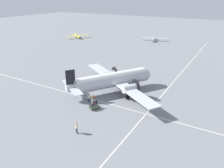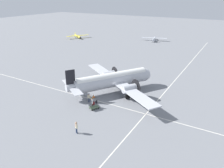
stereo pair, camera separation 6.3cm
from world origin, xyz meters
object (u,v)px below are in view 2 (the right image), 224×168
(ramp_agent, at_px, (92,101))
(light_aircraft_taxiing, at_px, (154,39))
(crew_foreground, at_px, (76,126))
(airliner_main, at_px, (114,80))
(suitcase_upright_spare, at_px, (97,102))
(baggage_cart, at_px, (94,107))
(light_aircraft_distant, at_px, (78,36))
(passenger_boarding, at_px, (89,97))
(traffic_cone, at_px, (94,96))
(suitcase_near_door, at_px, (94,103))

(ramp_agent, relative_size, light_aircraft_taxiing, 0.18)
(crew_foreground, bearing_deg, airliner_main, -54.78)
(ramp_agent, relative_size, suitcase_upright_spare, 3.21)
(airliner_main, distance_m, crew_foreground, 15.09)
(baggage_cart, relative_size, light_aircraft_distant, 0.22)
(crew_foreground, relative_size, ramp_agent, 0.97)
(suitcase_upright_spare, xyz_separation_m, baggage_cart, (1.86, 0.77, 0.00))
(passenger_boarding, xyz_separation_m, traffic_cone, (-1.97, -0.42, -0.75))
(suitcase_near_door, height_order, light_aircraft_taxiing, light_aircraft_taxiing)
(suitcase_upright_spare, bearing_deg, passenger_boarding, -78.41)
(suitcase_near_door, bearing_deg, baggage_cart, 37.81)
(airliner_main, xyz_separation_m, ramp_agent, (7.62, 0.13, -1.38))
(crew_foreground, relative_size, baggage_cart, 0.94)
(baggage_cart, xyz_separation_m, light_aircraft_taxiing, (-60.15, -11.49, 0.55))
(airliner_main, xyz_separation_m, passenger_boarding, (6.22, -1.56, -1.51))
(baggage_cart, bearing_deg, ramp_agent, 98.76)
(light_aircraft_taxiing, xyz_separation_m, traffic_cone, (56.60, 8.91, -0.54))
(ramp_agent, xyz_separation_m, suitcase_near_door, (-0.97, -0.41, -0.89))
(baggage_cart, bearing_deg, suitcase_near_door, 66.82)
(suitcase_upright_spare, height_order, light_aircraft_taxiing, light_aircraft_taxiing)
(ramp_agent, distance_m, suitcase_near_door, 1.38)
(crew_foreground, bearing_deg, ramp_agent, -46.10)
(baggage_cart, height_order, light_aircraft_taxiing, light_aircraft_taxiing)
(ramp_agent, height_order, suitcase_upright_spare, ramp_agent)
(traffic_cone, bearing_deg, light_aircraft_distant, -138.72)
(airliner_main, height_order, light_aircraft_taxiing, airliner_main)
(passenger_boarding, height_order, suitcase_near_door, passenger_boarding)
(traffic_cone, bearing_deg, baggage_cart, 36.05)
(ramp_agent, bearing_deg, baggage_cart, -145.27)
(suitcase_upright_spare, bearing_deg, light_aircraft_distant, -138.50)
(ramp_agent, xyz_separation_m, light_aircraft_taxiing, (-59.97, -11.01, -0.34))
(passenger_boarding, xyz_separation_m, baggage_cart, (1.57, 2.16, -0.76))
(suitcase_near_door, bearing_deg, ramp_agent, 22.97)
(suitcase_near_door, bearing_deg, light_aircraft_distant, -139.00)
(crew_foreground, bearing_deg, passenger_boarding, -39.08)
(passenger_boarding, bearing_deg, traffic_cone, 84.54)
(ramp_agent, xyz_separation_m, suitcase_upright_spare, (-1.68, -0.29, -0.89))
(suitcase_upright_spare, xyz_separation_m, light_aircraft_distant, (-46.91, -41.51, 0.54))
(airliner_main, bearing_deg, passenger_boarding, -161.36)
(suitcase_near_door, relative_size, light_aircraft_taxiing, 0.06)
(passenger_boarding, height_order, light_aircraft_distant, light_aircraft_distant)
(baggage_cart, relative_size, light_aircraft_taxiing, 0.19)
(passenger_boarding, height_order, ramp_agent, ramp_agent)
(passenger_boarding, distance_m, traffic_cone, 2.15)
(suitcase_near_door, bearing_deg, traffic_cone, -144.82)
(crew_foreground, height_order, light_aircraft_taxiing, light_aircraft_taxiing)
(crew_foreground, xyz_separation_m, suitcase_near_door, (-8.16, -2.78, -0.84))
(baggage_cart, xyz_separation_m, light_aircraft_distant, (-48.77, -42.28, 0.54))
(airliner_main, relative_size, suitcase_near_door, 38.26)
(passenger_boarding, bearing_deg, crew_foreground, -82.21)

